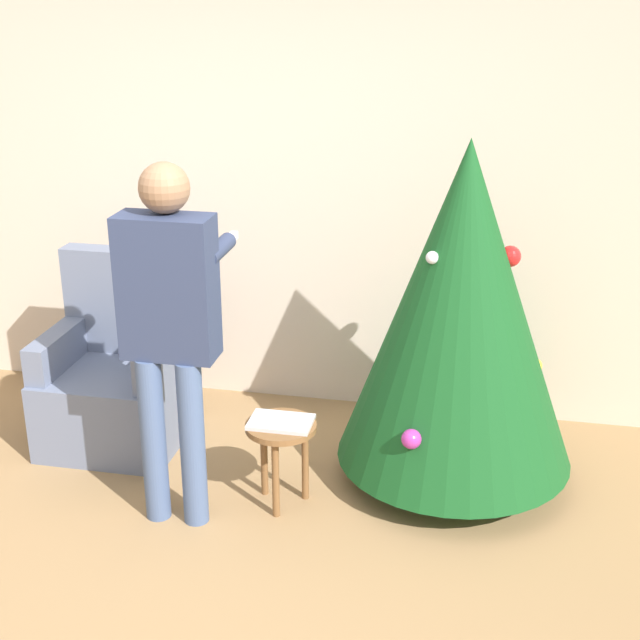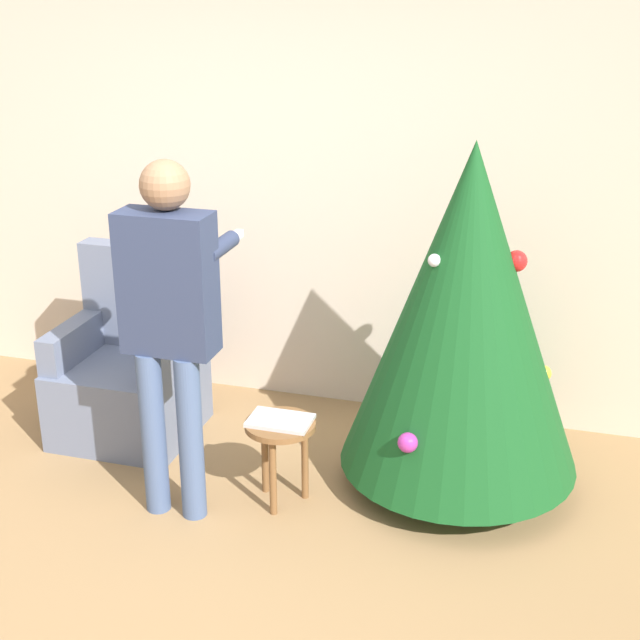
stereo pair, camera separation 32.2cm
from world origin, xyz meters
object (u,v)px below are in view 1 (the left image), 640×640
at_px(christmas_tree, 461,307).
at_px(person_standing, 169,314).
at_px(side_stool, 281,439).
at_px(armchair, 118,380).

relative_size(christmas_tree, person_standing, 1.03).
xyz_separation_m(person_standing, side_stool, (0.47, 0.18, -0.68)).
distance_m(armchair, side_stool, 1.17).
height_order(person_standing, side_stool, person_standing).
height_order(christmas_tree, armchair, christmas_tree).
height_order(christmas_tree, person_standing, christmas_tree).
bearing_deg(person_standing, christmas_tree, 25.30).
distance_m(christmas_tree, armchair, 1.97).
bearing_deg(christmas_tree, armchair, 178.18).
bearing_deg(person_standing, armchair, 131.75).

